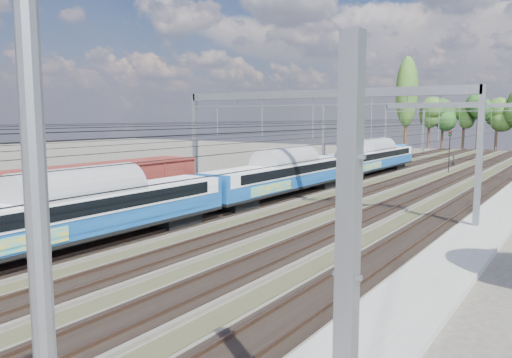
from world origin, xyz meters
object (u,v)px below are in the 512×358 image
Objects in this scene: worker at (454,161)px; lamp_post at (34,266)px; emu_train at (283,170)px; freight_boxcar at (102,190)px; signal_near at (450,146)px.

lamp_post reaches higher than worker.
emu_train is 38.11m from lamp_post.
freight_boxcar is 9.44× the size of worker.
lamp_post is (17.55, -33.68, 3.13)m from emu_train.
emu_train is 6.03× the size of lamp_post.
signal_near is (1.23, -8.20, 2.56)m from worker.
worker is 8.68m from signal_near.
signal_near is 0.51× the size of lamp_post.
lamp_post is at bearing -158.93° from worker.
freight_boxcar is at bearing -90.98° from signal_near.
lamp_post is at bearing -62.48° from emu_train.
lamp_post is (22.05, -18.39, 3.34)m from freight_boxcar.
emu_train is 15.94m from freight_boxcar.
worker is (10.08, 52.73, -1.56)m from freight_boxcar.
freight_boxcar is 1.43× the size of lamp_post.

